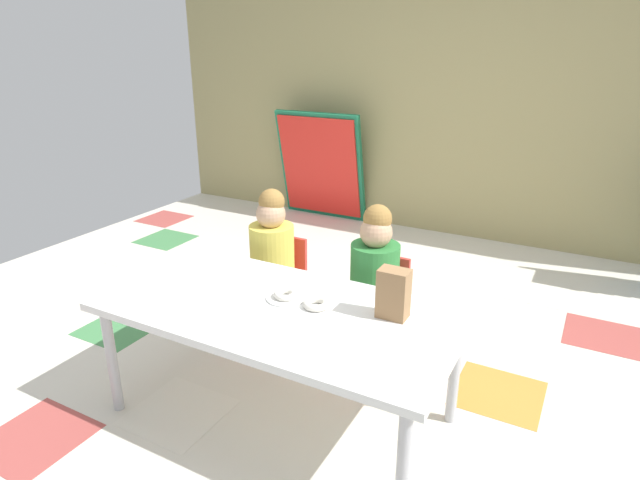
{
  "coord_description": "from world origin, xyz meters",
  "views": [
    {
      "loc": [
        1.18,
        -2.45,
        1.7
      ],
      "look_at": [
        0.08,
        -0.42,
        0.84
      ],
      "focal_mm": 29.82,
      "sensor_mm": 36.0,
      "label": 1
    }
  ],
  "objects_px": {
    "seated_child_near_camera": "(273,250)",
    "donut_powdered_on_plate": "(286,294)",
    "seated_child_middle_seat": "(375,271)",
    "paper_plate_near_edge": "(286,298)",
    "craft_table": "(279,316)",
    "donut_powdered_loose": "(316,304)",
    "folded_activity_table": "(321,166)",
    "paper_bag_brown": "(393,294)"
  },
  "relations": [
    {
      "from": "craft_table",
      "to": "seated_child_middle_seat",
      "type": "distance_m",
      "value": 0.67
    },
    {
      "from": "paper_bag_brown",
      "to": "donut_powdered_on_plate",
      "type": "relative_size",
      "value": 1.99
    },
    {
      "from": "folded_activity_table",
      "to": "paper_plate_near_edge",
      "type": "height_order",
      "value": "folded_activity_table"
    },
    {
      "from": "donut_powdered_loose",
      "to": "seated_child_middle_seat",
      "type": "bearing_deg",
      "value": 84.81
    },
    {
      "from": "seated_child_near_camera",
      "to": "donut_powdered_on_plate",
      "type": "relative_size",
      "value": 8.3
    },
    {
      "from": "folded_activity_table",
      "to": "seated_child_middle_seat",
      "type": "bearing_deg",
      "value": -55.37
    },
    {
      "from": "folded_activity_table",
      "to": "donut_powdered_loose",
      "type": "height_order",
      "value": "folded_activity_table"
    },
    {
      "from": "folded_activity_table",
      "to": "donut_powdered_loose",
      "type": "distance_m",
      "value": 3.11
    },
    {
      "from": "donut_powdered_on_plate",
      "to": "seated_child_middle_seat",
      "type": "bearing_deg",
      "value": 68.84
    },
    {
      "from": "seated_child_middle_seat",
      "to": "craft_table",
      "type": "bearing_deg",
      "value": -107.75
    },
    {
      "from": "craft_table",
      "to": "donut_powdered_on_plate",
      "type": "distance_m",
      "value": 0.11
    },
    {
      "from": "craft_table",
      "to": "paper_bag_brown",
      "type": "xyz_separation_m",
      "value": [
        0.48,
        0.15,
        0.16
      ]
    },
    {
      "from": "paper_plate_near_edge",
      "to": "seated_child_middle_seat",
      "type": "bearing_deg",
      "value": 68.84
    },
    {
      "from": "paper_bag_brown",
      "to": "donut_powdered_loose",
      "type": "distance_m",
      "value": 0.35
    },
    {
      "from": "seated_child_middle_seat",
      "to": "seated_child_near_camera",
      "type": "bearing_deg",
      "value": 180.0
    },
    {
      "from": "donut_powdered_on_plate",
      "to": "folded_activity_table",
      "type": "bearing_deg",
      "value": 115.28
    },
    {
      "from": "craft_table",
      "to": "seated_child_near_camera",
      "type": "height_order",
      "value": "seated_child_near_camera"
    },
    {
      "from": "seated_child_middle_seat",
      "to": "paper_plate_near_edge",
      "type": "distance_m",
      "value": 0.6
    },
    {
      "from": "paper_bag_brown",
      "to": "paper_plate_near_edge",
      "type": "bearing_deg",
      "value": -171.37
    },
    {
      "from": "seated_child_near_camera",
      "to": "folded_activity_table",
      "type": "height_order",
      "value": "folded_activity_table"
    },
    {
      "from": "craft_table",
      "to": "seated_child_middle_seat",
      "type": "relative_size",
      "value": 1.77
    },
    {
      "from": "paper_plate_near_edge",
      "to": "donut_powdered_loose",
      "type": "xyz_separation_m",
      "value": [
        0.16,
        -0.0,
        0.01
      ]
    },
    {
      "from": "donut_powdered_loose",
      "to": "craft_table",
      "type": "bearing_deg",
      "value": -153.97
    },
    {
      "from": "paper_plate_near_edge",
      "to": "seated_child_near_camera",
      "type": "bearing_deg",
      "value": 128.07
    },
    {
      "from": "seated_child_middle_seat",
      "to": "paper_bag_brown",
      "type": "distance_m",
      "value": 0.57
    },
    {
      "from": "seated_child_near_camera",
      "to": "paper_plate_near_edge",
      "type": "distance_m",
      "value": 0.71
    },
    {
      "from": "craft_table",
      "to": "donut_powdered_loose",
      "type": "relative_size",
      "value": 13.34
    },
    {
      "from": "folded_activity_table",
      "to": "donut_powdered_on_plate",
      "type": "bearing_deg",
      "value": -64.72
    },
    {
      "from": "seated_child_middle_seat",
      "to": "paper_plate_near_edge",
      "type": "relative_size",
      "value": 5.1
    },
    {
      "from": "paper_bag_brown",
      "to": "paper_plate_near_edge",
      "type": "height_order",
      "value": "paper_bag_brown"
    },
    {
      "from": "paper_plate_near_edge",
      "to": "donut_powdered_on_plate",
      "type": "distance_m",
      "value": 0.02
    },
    {
      "from": "craft_table",
      "to": "seated_child_near_camera",
      "type": "relative_size",
      "value": 1.77
    },
    {
      "from": "donut_powdered_on_plate",
      "to": "donut_powdered_loose",
      "type": "height_order",
      "value": "donut_powdered_on_plate"
    },
    {
      "from": "seated_child_middle_seat",
      "to": "donut_powdered_loose",
      "type": "distance_m",
      "value": 0.56
    },
    {
      "from": "paper_plate_near_edge",
      "to": "donut_powdered_on_plate",
      "type": "relative_size",
      "value": 1.63
    },
    {
      "from": "paper_bag_brown",
      "to": "donut_powdered_loose",
      "type": "xyz_separation_m",
      "value": [
        -0.33,
        -0.08,
        -0.09
      ]
    },
    {
      "from": "seated_child_middle_seat",
      "to": "paper_plate_near_edge",
      "type": "xyz_separation_m",
      "value": [
        -0.21,
        -0.56,
        0.04
      ]
    },
    {
      "from": "craft_table",
      "to": "seated_child_near_camera",
      "type": "xyz_separation_m",
      "value": [
        -0.45,
        0.63,
        0.02
      ]
    },
    {
      "from": "craft_table",
      "to": "folded_activity_table",
      "type": "xyz_separation_m",
      "value": [
        -1.31,
        2.82,
        -0.0
      ]
    },
    {
      "from": "folded_activity_table",
      "to": "paper_bag_brown",
      "type": "bearing_deg",
      "value": -56.13
    },
    {
      "from": "folded_activity_table",
      "to": "donut_powdered_loose",
      "type": "relative_size",
      "value": 8.92
    },
    {
      "from": "folded_activity_table",
      "to": "donut_powdered_on_plate",
      "type": "distance_m",
      "value": 3.03
    }
  ]
}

